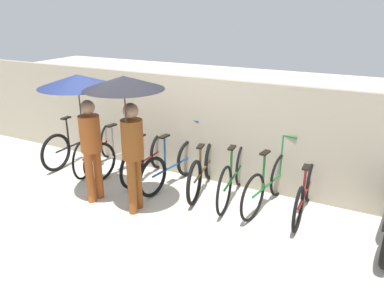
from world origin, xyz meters
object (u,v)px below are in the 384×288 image
at_px(pedestrian_leading, 82,101).
at_px(parked_bicycle_4, 172,166).
at_px(parked_bicycle_0, 76,143).
at_px(parked_bicycle_8, 305,193).
at_px(parked_bicycle_6, 234,175).
at_px(pedestrian_center, 127,105).
at_px(parked_bicycle_1, 97,148).
at_px(parked_bicycle_5, 203,169).
at_px(parked_bicycle_3, 147,158).
at_px(parked_bicycle_2, 121,153).
at_px(parked_bicycle_7, 268,184).

bearing_deg(pedestrian_leading, parked_bicycle_4, -122.21).
height_order(parked_bicycle_0, parked_bicycle_8, parked_bicycle_8).
xyz_separation_m(parked_bicycle_6, pedestrian_center, (-1.17, -1.16, 1.29)).
bearing_deg(parked_bicycle_1, parked_bicycle_5, -103.17).
bearing_deg(parked_bicycle_5, parked_bicycle_3, 80.49).
relative_size(parked_bicycle_5, pedestrian_center, 0.82).
bearing_deg(parked_bicycle_1, parked_bicycle_6, -104.24).
bearing_deg(parked_bicycle_2, parked_bicycle_1, 101.68).
bearing_deg(parked_bicycle_0, parked_bicycle_7, -90.99).
bearing_deg(parked_bicycle_0, parked_bicycle_6, -90.61).
distance_m(parked_bicycle_6, pedestrian_leading, 2.62).
xyz_separation_m(parked_bicycle_1, parked_bicycle_2, (0.57, 0.02, -0.00)).
distance_m(parked_bicycle_3, parked_bicycle_5, 1.13).
bearing_deg(parked_bicycle_3, parked_bicycle_8, -92.46).
bearing_deg(parked_bicycle_8, parked_bicycle_2, 88.72).
height_order(parked_bicycle_7, pedestrian_leading, pedestrian_leading).
distance_m(parked_bicycle_0, parked_bicycle_7, 3.97).
bearing_deg(parked_bicycle_5, parked_bicycle_6, -103.72).
bearing_deg(parked_bicycle_0, pedestrian_center, -118.29).
height_order(parked_bicycle_0, pedestrian_leading, pedestrian_leading).
xyz_separation_m(parked_bicycle_4, pedestrian_leading, (-0.85, -1.13, 1.30)).
relative_size(parked_bicycle_0, pedestrian_leading, 0.87).
xyz_separation_m(parked_bicycle_7, pedestrian_center, (-1.74, -1.13, 1.30)).
relative_size(parked_bicycle_4, parked_bicycle_8, 1.03).
height_order(parked_bicycle_0, parked_bicycle_7, parked_bicycle_7).
bearing_deg(parked_bicycle_1, parked_bicycle_0, 71.29).
relative_size(parked_bicycle_2, parked_bicycle_6, 0.94).
height_order(parked_bicycle_6, pedestrian_leading, pedestrian_leading).
bearing_deg(parked_bicycle_0, parked_bicycle_2, -91.12).
height_order(parked_bicycle_0, parked_bicycle_2, parked_bicycle_2).
bearing_deg(pedestrian_leading, parked_bicycle_3, -98.31).
bearing_deg(parked_bicycle_7, pedestrian_center, 131.99).
distance_m(parked_bicycle_0, parked_bicycle_1, 0.57).
xyz_separation_m(parked_bicycle_2, pedestrian_leading, (0.29, -1.19, 1.28)).
xyz_separation_m(pedestrian_leading, pedestrian_center, (0.80, 0.01, 0.02)).
xyz_separation_m(parked_bicycle_0, pedestrian_leading, (1.42, -1.21, 1.29)).
xyz_separation_m(parked_bicycle_4, parked_bicycle_7, (1.70, 0.01, 0.02)).
distance_m(parked_bicycle_6, parked_bicycle_8, 1.13).
bearing_deg(pedestrian_leading, parked_bicycle_6, -144.73).
bearing_deg(parked_bicycle_5, pedestrian_center, 143.62).
relative_size(parked_bicycle_1, parked_bicycle_5, 1.03).
relative_size(parked_bicycle_4, parked_bicycle_7, 1.01).
xyz_separation_m(parked_bicycle_3, parked_bicycle_6, (1.70, -0.04, 0.03)).
bearing_deg(parked_bicycle_8, parked_bicycle_6, 88.78).
relative_size(parked_bicycle_1, parked_bicycle_7, 1.05).
distance_m(parked_bicycle_1, parked_bicycle_7, 3.40).
height_order(parked_bicycle_0, parked_bicycle_5, parked_bicycle_5).
height_order(parked_bicycle_3, pedestrian_center, pedestrian_center).
distance_m(parked_bicycle_7, parked_bicycle_8, 0.57).
distance_m(parked_bicycle_6, parked_bicycle_7, 0.57).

